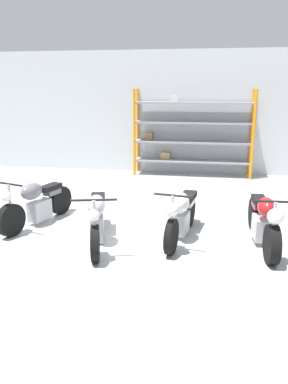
{
  "coord_description": "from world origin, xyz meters",
  "views": [
    {
      "loc": [
        1.06,
        -6.06,
        2.53
      ],
      "look_at": [
        0.0,
        0.4,
        0.7
      ],
      "focal_mm": 35.0,
      "sensor_mm": 36.0,
      "label": 1
    }
  ],
  "objects_px": {
    "shelving_rack": "(191,133)",
    "motorcycle_white": "(181,213)",
    "motorcycle_grey": "(37,203)",
    "motorcycle_silver": "(97,217)",
    "motorcycle_red": "(263,221)"
  },
  "relations": [
    {
      "from": "shelving_rack",
      "to": "motorcycle_white",
      "type": "bearing_deg",
      "value": -88.99
    },
    {
      "from": "motorcycle_white",
      "to": "motorcycle_red",
      "type": "relative_size",
      "value": 0.95
    },
    {
      "from": "motorcycle_silver",
      "to": "motorcycle_white",
      "type": "bearing_deg",
      "value": 89.84
    },
    {
      "from": "shelving_rack",
      "to": "motorcycle_grey",
      "type": "xyz_separation_m",
      "value": [
        -2.67,
        -4.7,
        -0.85
      ]
    },
    {
      "from": "motorcycle_grey",
      "to": "motorcycle_silver",
      "type": "relative_size",
      "value": 0.92
    },
    {
      "from": "motorcycle_red",
      "to": "motorcycle_white",
      "type": "bearing_deg",
      "value": -95.43
    },
    {
      "from": "motorcycle_silver",
      "to": "motorcycle_red",
      "type": "bearing_deg",
      "value": 82.14
    },
    {
      "from": "motorcycle_red",
      "to": "motorcycle_silver",
      "type": "bearing_deg",
      "value": -87.23
    },
    {
      "from": "shelving_rack",
      "to": "motorcycle_silver",
      "type": "relative_size",
      "value": 1.68
    },
    {
      "from": "shelving_rack",
      "to": "motorcycle_white",
      "type": "distance_m",
      "value": 5.04
    },
    {
      "from": "shelving_rack",
      "to": "motorcycle_silver",
      "type": "distance_m",
      "value": 5.53
    },
    {
      "from": "motorcycle_white",
      "to": "motorcycle_silver",
      "type": "bearing_deg",
      "value": -66.82
    },
    {
      "from": "motorcycle_grey",
      "to": "motorcycle_silver",
      "type": "height_order",
      "value": "motorcycle_silver"
    },
    {
      "from": "motorcycle_grey",
      "to": "motorcycle_white",
      "type": "xyz_separation_m",
      "value": [
        2.75,
        -0.28,
        0.05
      ]
    },
    {
      "from": "motorcycle_white",
      "to": "motorcycle_grey",
      "type": "bearing_deg",
      "value": -86.2
    }
  ]
}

